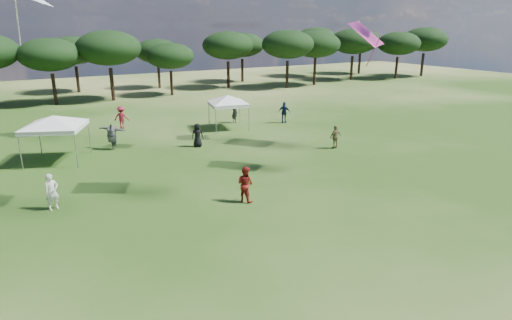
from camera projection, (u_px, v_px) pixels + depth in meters
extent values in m
cylinder|color=black|center=(54.00, 89.00, 44.93)|extent=(0.37, 0.37, 3.21)
ellipsoid|color=black|center=(50.00, 55.00, 43.87)|extent=(6.24, 6.24, 3.36)
cylinder|color=black|center=(112.00, 84.00, 47.26)|extent=(0.41, 0.41, 3.56)
ellipsoid|color=black|center=(108.00, 48.00, 46.09)|extent=(6.91, 6.91, 3.73)
cylinder|color=black|center=(172.00, 83.00, 50.93)|extent=(0.33, 0.33, 2.88)
ellipsoid|color=black|center=(170.00, 56.00, 49.97)|extent=(5.60, 5.60, 3.02)
cylinder|color=black|center=(228.00, 75.00, 57.04)|extent=(0.39, 0.39, 3.44)
ellipsoid|color=black|center=(228.00, 45.00, 55.90)|extent=(6.69, 6.69, 3.60)
cylinder|color=black|center=(287.00, 74.00, 57.00)|extent=(0.40, 0.40, 3.53)
ellipsoid|color=black|center=(288.00, 44.00, 55.83)|extent=(6.86, 6.86, 3.70)
cylinder|color=black|center=(315.00, 72.00, 59.66)|extent=(0.40, 0.40, 3.47)
ellipsoid|color=black|center=(316.00, 44.00, 58.51)|extent=(6.74, 6.74, 3.63)
cylinder|color=black|center=(352.00, 68.00, 65.36)|extent=(0.41, 0.41, 3.57)
ellipsoid|color=black|center=(353.00, 41.00, 64.18)|extent=(6.94, 6.94, 3.74)
cylinder|color=black|center=(396.00, 68.00, 66.82)|extent=(0.38, 0.38, 3.35)
ellipsoid|color=black|center=(399.00, 43.00, 65.71)|extent=(6.51, 6.51, 3.51)
cylinder|color=black|center=(422.00, 65.00, 70.27)|extent=(0.42, 0.42, 3.66)
ellipsoid|color=black|center=(425.00, 39.00, 69.06)|extent=(7.10, 7.10, 3.83)
cylinder|color=black|center=(78.00, 79.00, 53.07)|extent=(0.37, 0.37, 3.20)
ellipsoid|color=black|center=(74.00, 50.00, 52.01)|extent=(6.21, 6.21, 3.35)
cylinder|color=black|center=(159.00, 77.00, 56.86)|extent=(0.34, 0.34, 2.99)
ellipsoid|color=black|center=(157.00, 51.00, 55.87)|extent=(5.81, 5.81, 3.13)
cylinder|color=black|center=(242.00, 70.00, 63.21)|extent=(0.38, 0.38, 3.31)
ellipsoid|color=black|center=(242.00, 45.00, 62.11)|extent=(6.43, 6.43, 3.47)
cylinder|color=black|center=(315.00, 65.00, 69.96)|extent=(0.42, 0.42, 3.64)
ellipsoid|color=black|center=(316.00, 40.00, 68.75)|extent=(7.06, 7.06, 3.81)
cylinder|color=black|center=(359.00, 63.00, 73.78)|extent=(0.40, 0.40, 3.46)
ellipsoid|color=black|center=(361.00, 41.00, 72.64)|extent=(6.72, 6.72, 3.62)
cylinder|color=gray|center=(20.00, 152.00, 24.48)|extent=(0.06, 0.06, 2.18)
cylinder|color=gray|center=(76.00, 150.00, 24.82)|extent=(0.06, 0.06, 2.18)
cylinder|color=gray|center=(40.00, 138.00, 27.40)|extent=(0.06, 0.06, 2.18)
cylinder|color=gray|center=(89.00, 137.00, 27.74)|extent=(0.06, 0.06, 2.18)
cube|color=white|center=(55.00, 127.00, 25.80)|extent=(4.25, 4.25, 0.25)
pyramid|color=white|center=(53.00, 115.00, 25.58)|extent=(6.07, 6.07, 0.60)
cylinder|color=gray|center=(216.00, 120.00, 32.89)|extent=(0.06, 0.06, 2.04)
cylinder|color=gray|center=(249.00, 118.00, 33.66)|extent=(0.06, 0.06, 2.04)
cylinder|color=gray|center=(209.00, 114.00, 35.30)|extent=(0.06, 0.06, 2.04)
cylinder|color=gray|center=(240.00, 112.00, 36.07)|extent=(0.06, 0.06, 2.04)
cube|color=white|center=(228.00, 104.00, 34.19)|extent=(3.34, 3.34, 0.25)
pyramid|color=white|center=(228.00, 95.00, 33.97)|extent=(5.60, 5.60, 0.60)
imported|color=black|center=(198.00, 135.00, 29.31)|extent=(0.95, 0.86, 1.63)
imported|color=#15254C|center=(284.00, 112.00, 36.51)|extent=(1.00, 1.11, 1.81)
imported|color=#424246|center=(112.00, 137.00, 28.62)|extent=(1.84, 2.07, 1.77)
imported|color=olive|center=(335.00, 137.00, 28.90)|extent=(0.96, 0.44, 1.60)
imported|color=white|center=(52.00, 192.00, 19.24)|extent=(0.72, 0.58, 1.70)
imported|color=maroon|center=(245.00, 184.00, 20.15)|extent=(0.94, 1.04, 1.73)
imported|color=maroon|center=(121.00, 117.00, 34.55)|extent=(1.36, 1.17, 1.83)
imported|color=#2C2D31|center=(234.00, 112.00, 36.59)|extent=(0.55, 0.73, 1.81)
plane|color=#C93287|center=(366.00, 34.00, 22.64)|extent=(2.49, 2.14, 1.38)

